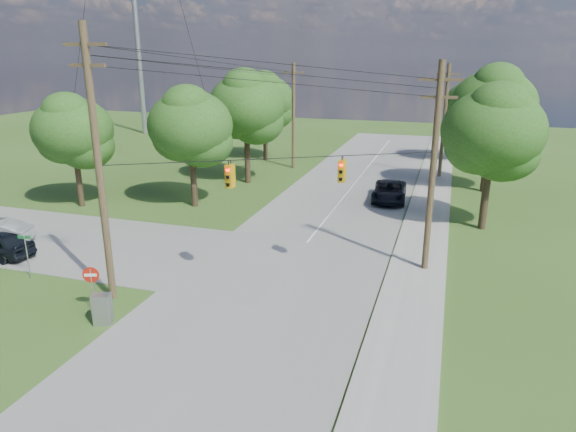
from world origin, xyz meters
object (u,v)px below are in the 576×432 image
(pole_sw, at_px, (98,165))
(do_not_enter_sign, at_px, (91,279))
(pole_north_w, at_px, (293,115))
(pole_north_e, at_px, (444,121))
(pole_ne, at_px, (433,167))
(car_main_north, at_px, (389,191))
(control_cabinet, at_px, (102,309))

(pole_sw, xyz_separation_m, do_not_enter_sign, (0.16, -1.49, -4.65))
(pole_north_w, bearing_deg, pole_north_e, 0.00)
(pole_ne, xyz_separation_m, car_main_north, (-3.40, 12.79, -4.71))
(control_cabinet, xyz_separation_m, do_not_enter_sign, (-0.94, 0.68, 0.92))
(pole_north_w, distance_m, do_not_enter_sign, 31.30)
(pole_north_e, bearing_deg, pole_north_w, 180.00)
(pole_sw, bearing_deg, pole_north_e, 65.48)
(pole_ne, xyz_separation_m, do_not_enter_sign, (-13.34, -9.09, -3.89))
(do_not_enter_sign, bearing_deg, pole_sw, 76.03)
(pole_north_e, relative_size, pole_north_w, 1.00)
(control_cabinet, bearing_deg, car_main_north, 46.96)
(pole_north_e, bearing_deg, pole_sw, -114.52)
(pole_north_e, relative_size, car_main_north, 1.90)
(pole_north_w, height_order, do_not_enter_sign, pole_north_w)
(pole_sw, distance_m, car_main_north, 23.40)
(pole_sw, bearing_deg, car_main_north, 63.65)
(do_not_enter_sign, bearing_deg, pole_ne, 14.32)
(pole_ne, height_order, car_main_north, pole_ne)
(pole_sw, distance_m, pole_ne, 15.51)
(pole_ne, relative_size, control_cabinet, 7.97)
(car_main_north, bearing_deg, pole_sw, -119.86)
(pole_north_e, height_order, do_not_enter_sign, pole_north_e)
(pole_north_w, xyz_separation_m, car_main_north, (10.50, -9.21, -4.37))
(pole_sw, relative_size, do_not_enter_sign, 5.60)
(do_not_enter_sign, bearing_deg, pole_north_e, 46.83)
(control_cabinet, bearing_deg, pole_north_e, 47.39)
(pole_north_e, height_order, car_main_north, pole_north_e)
(pole_north_w, relative_size, car_main_north, 1.90)
(pole_north_e, distance_m, do_not_enter_sign, 34.02)
(pole_sw, distance_m, pole_north_w, 29.62)
(pole_ne, xyz_separation_m, control_cabinet, (-12.40, -9.77, -4.81))
(pole_sw, bearing_deg, control_cabinet, -63.08)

